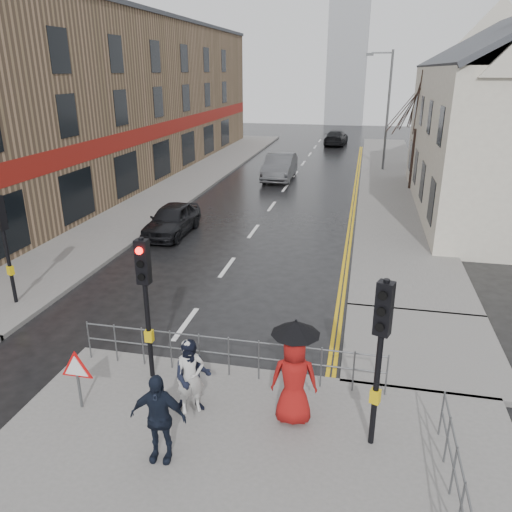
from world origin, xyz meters
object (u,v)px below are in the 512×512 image
at_px(pedestrian_d, 158,418).
at_px(car_parked, 172,220).
at_px(pedestrian_a, 190,377).
at_px(pedestrian_b, 192,376).
at_px(car_mid, 280,167).
at_px(pedestrian_with_umbrella, 294,370).

height_order(pedestrian_d, car_parked, pedestrian_d).
bearing_deg(pedestrian_a, pedestrian_b, 2.95).
relative_size(pedestrian_b, pedestrian_d, 0.93).
xyz_separation_m(pedestrian_a, car_parked, (-4.94, 11.62, -0.28)).
bearing_deg(pedestrian_a, car_parked, 82.82).
bearing_deg(car_parked, car_mid, 79.17).
relative_size(pedestrian_with_umbrella, car_parked, 0.57).
bearing_deg(car_mid, pedestrian_a, -85.36).
relative_size(pedestrian_a, pedestrian_b, 1.00).
bearing_deg(pedestrian_d, car_mid, 90.40).
distance_m(pedestrian_a, car_mid, 24.50).
bearing_deg(pedestrian_with_umbrella, pedestrian_d, -144.88).
bearing_deg(pedestrian_b, pedestrian_d, -112.62).
height_order(pedestrian_b, pedestrian_with_umbrella, pedestrian_with_umbrella).
distance_m(pedestrian_b, car_parked, 12.62).
bearing_deg(car_parked, pedestrian_a, -66.21).
relative_size(pedestrian_b, pedestrian_with_umbrella, 0.72).
distance_m(pedestrian_a, pedestrian_b, 0.04).
relative_size(pedestrian_with_umbrella, car_mid, 0.45).
distance_m(pedestrian_d, car_mid, 25.90).
relative_size(pedestrian_b, car_parked, 0.41).
distance_m(pedestrian_b, pedestrian_d, 1.45).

